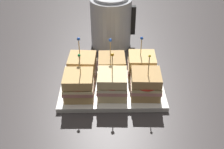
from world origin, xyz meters
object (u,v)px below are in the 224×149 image
Objects in this scene: serving_platter at (112,87)px; sandwich_back_left at (83,67)px; sandwich_back_right at (142,66)px; sandwich_front_right at (146,84)px; sandwich_front_center at (113,84)px; sandwich_front_left at (79,85)px; sandwich_back_center at (111,66)px; kettle_steel at (110,22)px.

serving_platter is 0.13m from sandwich_back_left.
sandwich_front_right is at bearing -88.79° from sandwich_back_right.
sandwich_front_center is 1.04× the size of sandwich_back_right.
sandwich_front_left is 1.00× the size of sandwich_back_center.
sandwich_back_right is 0.31m from kettle_steel.
sandwich_front_right is 0.11m from sandwich_back_right.
sandwich_back_left is 0.31m from kettle_steel.
serving_platter is 0.14m from sandwich_front_right.
kettle_steel is (0.11, 0.29, 0.05)m from sandwich_back_left.
sandwich_front_left is 0.97× the size of sandwich_back_left.
sandwich_front_center is 1.03× the size of sandwich_front_right.
sandwich_front_center is at bearing -89.37° from kettle_steel.
sandwich_back_left is at bearing 135.87° from sandwich_front_center.
kettle_steel is at bearing 90.01° from sandwich_back_center.
sandwich_front_center is at bearing 179.48° from sandwich_front_right.
sandwich_back_center is at bearing 1.99° from sandwich_back_left.
kettle_steel is (0.11, 0.40, 0.05)m from sandwich_front_left.
sandwich_front_left is 1.00× the size of sandwich_front_right.
sandwich_back_right is (-0.00, 0.11, -0.00)m from sandwich_front_right.
sandwich_front_right is 0.66× the size of kettle_steel.
sandwich_back_right is 0.65× the size of kettle_steel.
sandwich_front_left reaches higher than sandwich_back_right.
sandwich_back_left is at bearing 153.64° from serving_platter.
sandwich_front_right is 0.25m from sandwich_back_left.
sandwich_back_center is 0.11m from sandwich_back_right.
sandwich_back_left reaches higher than sandwich_front_right.
sandwich_front_center and sandwich_back_left have the same top height.
sandwich_front_left is 1.01× the size of sandwich_back_right.
sandwich_front_left is (-0.12, -0.06, 0.05)m from serving_platter.
sandwich_front_left is 0.23m from sandwich_front_right.
sandwich_front_right is 1.01× the size of sandwich_back_right.
kettle_steel is (-0.12, 0.28, 0.05)m from sandwich_back_right.
sandwich_front_left is 0.42m from kettle_steel.
sandwich_back_center is (-0.00, 0.06, 0.05)m from serving_platter.
sandwich_front_right is at bearing -0.52° from sandwich_front_center.
sandwich_back_left is at bearing -178.01° from sandwich_back_center.
sandwich_front_center reaches higher than sandwich_front_right.
sandwich_front_left is at bearing -92.54° from sandwich_back_left.
kettle_steel reaches higher than sandwich_back_left.
kettle_steel reaches higher than sandwich_back_center.
sandwich_front_center is (0.00, -0.05, 0.05)m from serving_platter.
kettle_steel is (-0.00, 0.34, 0.11)m from serving_platter.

